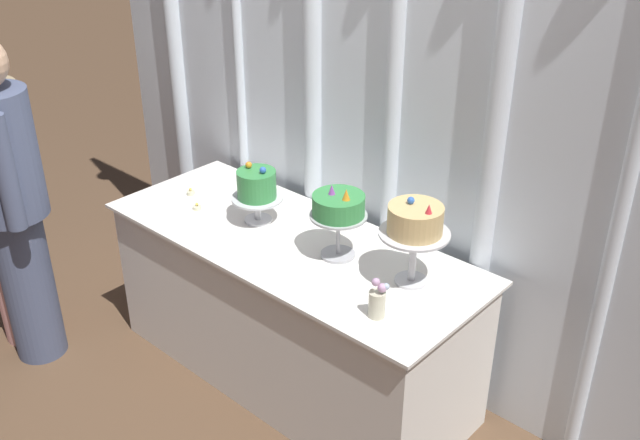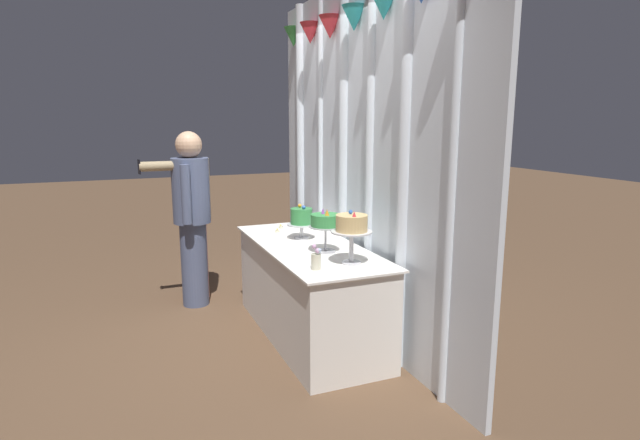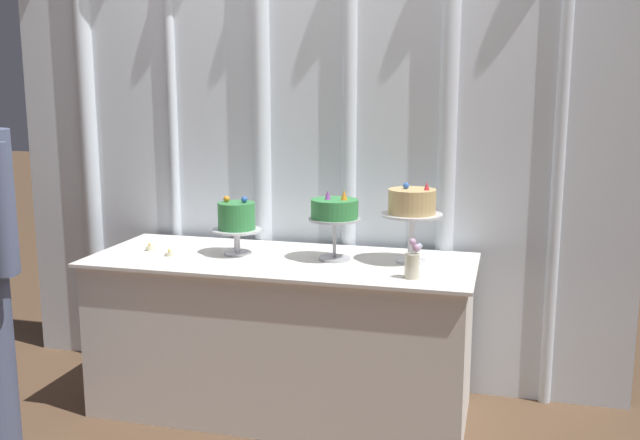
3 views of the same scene
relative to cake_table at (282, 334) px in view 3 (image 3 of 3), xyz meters
name	(u,v)px [view 3 (image 3 of 3)]	position (x,y,z in m)	size (l,w,h in m)	color
ground_plane	(276,417)	(0.00, -0.10, -0.37)	(24.00, 24.00, 0.00)	brown
draped_curtain	(300,97)	(-0.03, 0.42, 1.10)	(3.25, 0.19, 2.76)	silver
cake_table	(282,334)	(0.00, 0.00, 0.00)	(1.79, 0.70, 0.74)	white
cake_display_leftmost	(237,219)	(-0.23, 0.03, 0.54)	(0.24, 0.24, 0.28)	silver
cake_display_center	(335,213)	(0.25, 0.04, 0.59)	(0.24, 0.24, 0.33)	#B2B2B7
cake_display_rightmost	(412,206)	(0.59, 0.08, 0.63)	(0.28, 0.28, 0.37)	silver
flower_vase	(413,262)	(0.64, -0.19, 0.44)	(0.07, 0.06, 0.17)	beige
tealight_far_left	(150,248)	(-0.67, -0.01, 0.38)	(0.04, 0.04, 0.04)	beige
tealight_near_left	(169,254)	(-0.52, -0.09, 0.38)	(0.04, 0.04, 0.03)	beige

